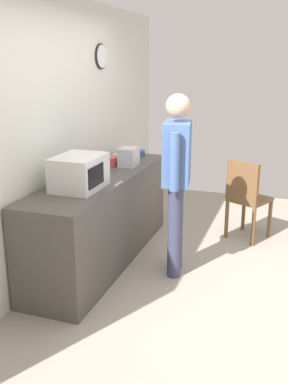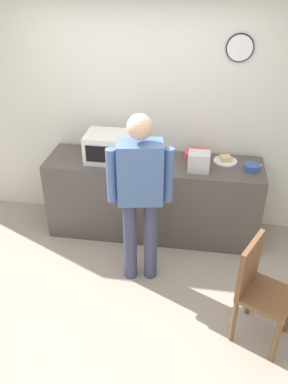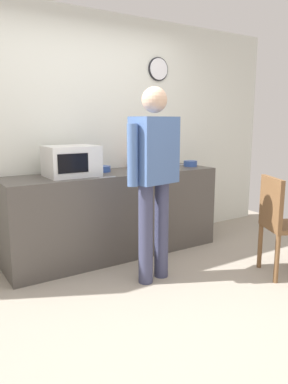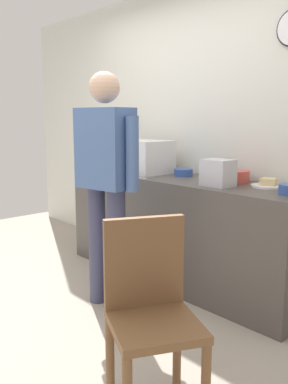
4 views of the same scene
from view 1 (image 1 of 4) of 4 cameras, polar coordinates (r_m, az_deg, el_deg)
name	(u,v)px [view 1 (image 1 of 4)]	position (r m, az deg, el deg)	size (l,w,h in m)	color
ground_plane	(215,286)	(4.26, 9.08, -11.84)	(6.00, 6.00, 0.00)	#9E9384
back_wall	(55,137)	(4.36, -11.36, 6.89)	(5.40, 0.13, 2.60)	silver
kitchen_counter	(102,219)	(4.57, -5.43, -3.42)	(2.34, 0.62, 0.91)	#4C4742
microwave	(79,172)	(3.98, -8.31, 2.50)	(0.50, 0.39, 0.30)	silver
sandwich_plate	(118,158)	(5.16, -3.38, 4.44)	(0.25, 0.25, 0.07)	white
salad_bowl	(107,161)	(4.87, -4.83, 4.00)	(0.25, 0.25, 0.10)	#C64C42
cereal_bowl	(138,153)	(5.34, -0.73, 5.04)	(0.16, 0.16, 0.07)	#33519E
mixing_bowl	(87,174)	(4.41, -7.32, 2.36)	(0.17, 0.17, 0.06)	#33519E
toaster	(129,157)	(4.80, -1.98, 4.51)	(0.22, 0.18, 0.20)	silver
fork_utensil	(119,184)	(4.13, -3.29, 1.09)	(0.17, 0.02, 0.01)	silver
spoon_utensil	(127,154)	(5.45, -2.14, 4.94)	(0.17, 0.02, 0.01)	silver
person_standing	(177,172)	(4.14, 4.20, 2.63)	(0.58, 0.31, 1.73)	#3B3D5B
wooden_chair	(246,196)	(5.19, 13.00, -0.52)	(0.53, 0.53, 0.94)	brown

